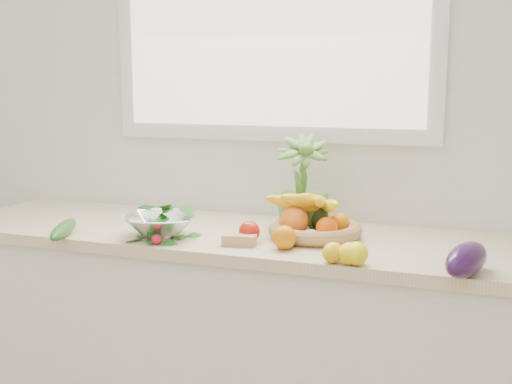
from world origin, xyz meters
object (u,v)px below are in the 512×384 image
(cucumber, at_px, (64,229))
(potted_herb, at_px, (301,184))
(eggplant, at_px, (466,259))
(fruit_basket, at_px, (314,223))
(apple, at_px, (249,232))
(colander_with_spinach, at_px, (161,219))

(cucumber, distance_m, potted_herb, 0.84)
(eggplant, distance_m, fruit_basket, 0.58)
(eggplant, height_order, cucumber, eggplant)
(apple, xyz_separation_m, fruit_basket, (0.19, 0.14, 0.01))
(apple, distance_m, fruit_basket, 0.23)
(apple, height_order, cucumber, apple)
(cucumber, height_order, colander_with_spinach, colander_with_spinach)
(fruit_basket, relative_size, colander_with_spinach, 1.25)
(cucumber, bearing_deg, potted_herb, 26.40)
(colander_with_spinach, bearing_deg, apple, 7.13)
(potted_herb, height_order, fruit_basket, potted_herb)
(apple, height_order, colander_with_spinach, colander_with_spinach)
(potted_herb, bearing_deg, apple, -116.99)
(eggplant, bearing_deg, fruit_basket, 150.87)
(apple, relative_size, cucumber, 0.26)
(cucumber, relative_size, potted_herb, 0.80)
(eggplant, height_order, colander_with_spinach, colander_with_spinach)
(fruit_basket, bearing_deg, apple, -143.47)
(fruit_basket, height_order, colander_with_spinach, fruit_basket)
(apple, bearing_deg, colander_with_spinach, -172.87)
(apple, distance_m, potted_herb, 0.29)
(fruit_basket, bearing_deg, potted_herb, 129.36)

